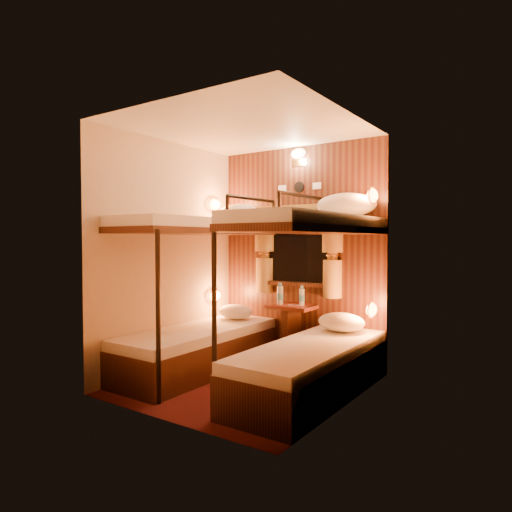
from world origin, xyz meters
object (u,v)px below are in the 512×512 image
Objects in this scene: bottle_left at (280,295)px; bottle_right at (302,297)px; bunk_left at (199,318)px; bunk_right at (311,332)px; table at (291,326)px.

bottle_left is 1.13× the size of bottle_right.
bottle_right is at bearing 21.92° from bottle_left.
bunk_left is 1.30m from bunk_right.
bottle_left reaches higher than bottle_right.
table is (-0.65, 0.78, -0.14)m from bunk_right.
bunk_right is 1.02m from table.
bottle_left is at bearing 136.38° from bunk_right.
bunk_left is 1.00× the size of bunk_right.
bunk_right is 1.06m from bottle_left.
bottle_right is (0.11, 0.03, 0.33)m from table.
bottle_left is at bearing -149.92° from table.
bottle_left is at bearing 53.05° from bunk_left.
bunk_right is 2.90× the size of table.
bunk_left is 8.77× the size of bottle_right.
bunk_left is at bearing -133.31° from bottle_right.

